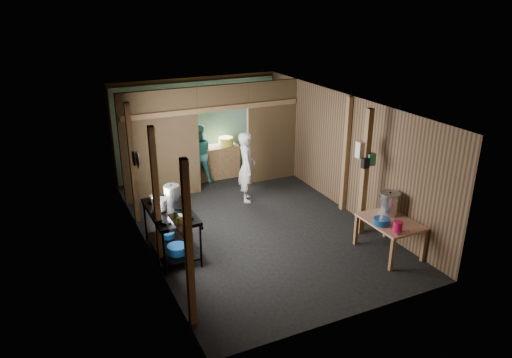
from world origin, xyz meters
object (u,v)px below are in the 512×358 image
pink_bucket (398,226)px  yellow_tub (226,141)px  gas_range (172,232)px  stove_pot_large (172,193)px  cook (247,167)px  prep_table (389,237)px  stock_pot (389,204)px

pink_bucket → yellow_tub: (-1.04, 5.53, 0.19)m
gas_range → stove_pot_large: (0.17, 0.46, 0.58)m
gas_range → cook: 2.89m
prep_table → stock_pot: stock_pot is taller
stove_pot_large → yellow_tub: stove_pot_large is taller
stock_pot → pink_bucket: size_ratio=2.32×
prep_table → pink_bucket: pink_bucket is taller
stock_pot → stove_pot_large: bearing=152.6°
gas_range → pink_bucket: size_ratio=7.85×
yellow_tub → cook: (-0.18, -1.74, -0.12)m
prep_table → stock_pot: (0.15, 0.26, 0.54)m
gas_range → prep_table: (3.71, -1.71, -0.12)m
stock_pot → cook: size_ratio=0.27×
cook → prep_table: bearing=-138.4°
cook → pink_bucket: bearing=-142.9°
yellow_tub → prep_table: bearing=-76.6°
yellow_tub → pink_bucket: bearing=-79.3°
gas_range → cook: cook is taller
stove_pot_large → cook: size_ratio=0.18×
gas_range → cook: size_ratio=0.92×
prep_table → pink_bucket: 0.60m
gas_range → yellow_tub: 4.27m
prep_table → stove_pot_large: stove_pot_large is taller
prep_table → stove_pot_large: bearing=148.5°
stock_pot → yellow_tub: (-1.38, 4.88, 0.08)m
stove_pot_large → pink_bucket: size_ratio=1.56×
gas_range → prep_table: gas_range is taller
stock_pot → pink_bucket: bearing=-117.2°
yellow_tub → stove_pot_large: bearing=-128.0°
stove_pot_large → yellow_tub: bearing=52.0°
stove_pot_large → gas_range: bearing=-110.1°
stove_pot_large → pink_bucket: (3.36, -2.56, -0.27)m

